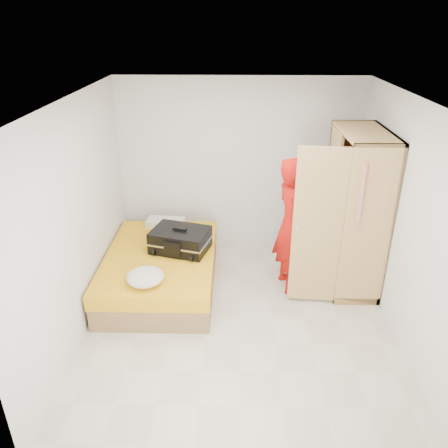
{
  "coord_description": "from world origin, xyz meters",
  "views": [
    {
      "loc": [
        -0.09,
        -4.32,
        3.34
      ],
      "look_at": [
        -0.2,
        0.58,
        1.0
      ],
      "focal_mm": 35.0,
      "sensor_mm": 36.0,
      "label": 1
    }
  ],
  "objects_px": {
    "wardrobe": "(352,216)",
    "person": "(291,226)",
    "bed": "(161,270)",
    "suitcase": "(180,240)",
    "round_cushion": "(145,277)"
  },
  "relations": [
    {
      "from": "bed",
      "to": "person",
      "type": "bearing_deg",
      "value": 1.64
    },
    {
      "from": "round_cushion",
      "to": "bed",
      "type": "bearing_deg",
      "value": 85.21
    },
    {
      "from": "bed",
      "to": "person",
      "type": "relative_size",
      "value": 1.12
    },
    {
      "from": "wardrobe",
      "to": "suitcase",
      "type": "xyz_separation_m",
      "value": [
        -2.24,
        -0.05,
        -0.35
      ]
    },
    {
      "from": "wardrobe",
      "to": "person",
      "type": "bearing_deg",
      "value": -171.82
    },
    {
      "from": "person",
      "to": "suitcase",
      "type": "distance_m",
      "value": 1.48
    },
    {
      "from": "suitcase",
      "to": "round_cushion",
      "type": "height_order",
      "value": "suitcase"
    },
    {
      "from": "wardrobe",
      "to": "person",
      "type": "distance_m",
      "value": 0.8
    },
    {
      "from": "bed",
      "to": "wardrobe",
      "type": "xyz_separation_m",
      "value": [
        2.5,
        0.16,
        0.75
      ]
    },
    {
      "from": "bed",
      "to": "round_cushion",
      "type": "relative_size",
      "value": 4.6
    },
    {
      "from": "bed",
      "to": "person",
      "type": "height_order",
      "value": "person"
    },
    {
      "from": "bed",
      "to": "wardrobe",
      "type": "height_order",
      "value": "wardrobe"
    },
    {
      "from": "bed",
      "to": "suitcase",
      "type": "height_order",
      "value": "suitcase"
    },
    {
      "from": "wardrobe",
      "to": "suitcase",
      "type": "bearing_deg",
      "value": -178.83
    },
    {
      "from": "wardrobe",
      "to": "bed",
      "type": "bearing_deg",
      "value": -176.29
    }
  ]
}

